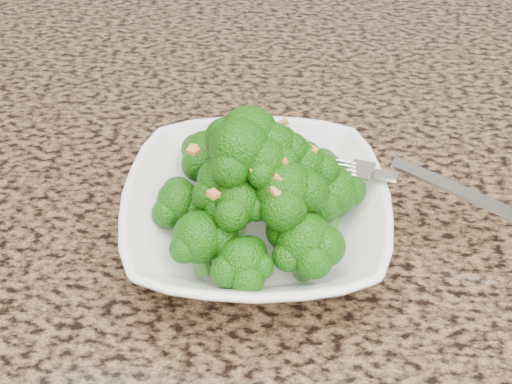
# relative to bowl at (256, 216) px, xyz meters

# --- Properties ---
(granite_counter) EXTENTS (1.64, 1.04, 0.03)m
(granite_counter) POSITION_rel_bowl_xyz_m (0.05, -0.00, -0.04)
(granite_counter) COLOR brown
(granite_counter) RESTS_ON cabinet
(bowl) EXTENTS (0.22, 0.22, 0.05)m
(bowl) POSITION_rel_bowl_xyz_m (0.00, 0.00, 0.00)
(bowl) COLOR white
(bowl) RESTS_ON granite_counter
(broccoli_pile) EXTENTS (0.18, 0.18, 0.07)m
(broccoli_pile) POSITION_rel_bowl_xyz_m (0.00, 0.00, 0.06)
(broccoli_pile) COLOR #1B660B
(broccoli_pile) RESTS_ON bowl
(garlic_topping) EXTENTS (0.11, 0.11, 0.01)m
(garlic_topping) POSITION_rel_bowl_xyz_m (0.00, 0.00, 0.10)
(garlic_topping) COLOR orange
(garlic_topping) RESTS_ON broccoli_pile
(fork) EXTENTS (0.17, 0.08, 0.01)m
(fork) POSITION_rel_bowl_xyz_m (0.10, 0.02, 0.03)
(fork) COLOR silver
(fork) RESTS_ON bowl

